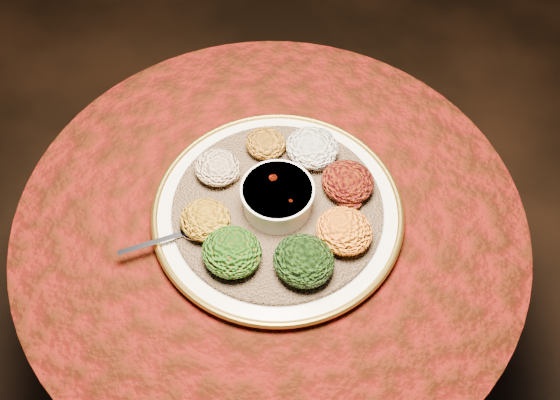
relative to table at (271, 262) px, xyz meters
The scene contains 13 objects.
table is the anchor object (origin of this frame).
platter 0.19m from the table, 56.84° to the left, with size 0.54×0.54×0.02m.
injera 0.20m from the table, 56.84° to the left, with size 0.39×0.39×0.01m, color olive.
stew_bowl 0.24m from the table, 56.84° to the left, with size 0.13×0.13×0.06m.
spoon 0.27m from the table, 121.68° to the right, with size 0.10×0.13×0.01m.
portion_ayib 0.27m from the table, 94.85° to the left, with size 0.10×0.10×0.05m, color silver.
portion_kitfo 0.28m from the table, 54.82° to the left, with size 0.10×0.09×0.05m, color black.
portion_tikil 0.27m from the table, 12.21° to the left, with size 0.10×0.10×0.05m, color #BF800F.
portion_gomen 0.27m from the table, 26.51° to the right, with size 0.11×0.10×0.05m, color black.
portion_mixveg 0.26m from the table, 83.21° to the right, with size 0.11×0.10×0.05m, color #A0350A.
portion_kik 0.26m from the table, 123.13° to the right, with size 0.09×0.09×0.04m, color #C08610.
portion_timatim 0.26m from the table, behind, with size 0.09×0.08×0.04m, color maroon.
portion_shiro 0.27m from the table, 132.05° to the left, with size 0.08×0.08×0.04m, color #A25C13.
Camera 1 is at (0.40, -0.48, 1.72)m, focal length 40.00 mm.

